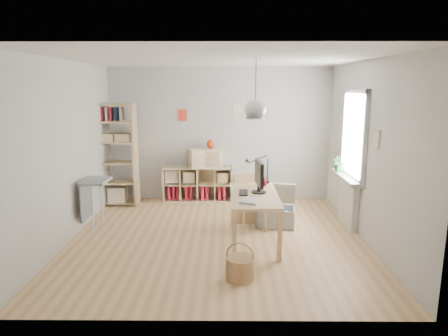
{
  "coord_description": "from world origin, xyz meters",
  "views": [
    {
      "loc": [
        0.15,
        -5.88,
        2.31
      ],
      "look_at": [
        0.1,
        0.3,
        1.05
      ],
      "focal_mm": 32.0,
      "sensor_mm": 36.0,
      "label": 1
    }
  ],
  "objects_px": {
    "cube_shelf": "(197,186)",
    "tall_bookshelf": "(115,151)",
    "drawer_chest": "(205,158)",
    "storage_chest": "(276,212)",
    "chair": "(249,199)",
    "monitor": "(259,175)",
    "desk": "(254,200)"
  },
  "relations": [
    {
      "from": "tall_bookshelf",
      "to": "chair",
      "type": "distance_m",
      "value": 2.95
    },
    {
      "from": "tall_bookshelf",
      "to": "storage_chest",
      "type": "relative_size",
      "value": 2.47
    },
    {
      "from": "storage_chest",
      "to": "drawer_chest",
      "type": "bearing_deg",
      "value": 142.1
    },
    {
      "from": "cube_shelf",
      "to": "monitor",
      "type": "relative_size",
      "value": 2.52
    },
    {
      "from": "cube_shelf",
      "to": "tall_bookshelf",
      "type": "relative_size",
      "value": 0.7
    },
    {
      "from": "chair",
      "to": "storage_chest",
      "type": "distance_m",
      "value": 0.59
    },
    {
      "from": "tall_bookshelf",
      "to": "chair",
      "type": "xyz_separation_m",
      "value": [
        2.55,
        -1.37,
        -0.58
      ]
    },
    {
      "from": "desk",
      "to": "tall_bookshelf",
      "type": "distance_m",
      "value": 3.27
    },
    {
      "from": "chair",
      "to": "drawer_chest",
      "type": "bearing_deg",
      "value": 98.94
    },
    {
      "from": "cube_shelf",
      "to": "drawer_chest",
      "type": "relative_size",
      "value": 2.16
    },
    {
      "from": "chair",
      "to": "monitor",
      "type": "relative_size",
      "value": 1.61
    },
    {
      "from": "drawer_chest",
      "to": "tall_bookshelf",
      "type": "bearing_deg",
      "value": 167.8
    },
    {
      "from": "cube_shelf",
      "to": "drawer_chest",
      "type": "height_order",
      "value": "drawer_chest"
    },
    {
      "from": "chair",
      "to": "desk",
      "type": "bearing_deg",
      "value": -104.09
    },
    {
      "from": "monitor",
      "to": "tall_bookshelf",
      "type": "bearing_deg",
      "value": 140.43
    },
    {
      "from": "desk",
      "to": "monitor",
      "type": "bearing_deg",
      "value": 43.33
    },
    {
      "from": "storage_chest",
      "to": "cube_shelf",
      "type": "bearing_deg",
      "value": 145.08
    },
    {
      "from": "cube_shelf",
      "to": "tall_bookshelf",
      "type": "distance_m",
      "value": 1.77
    },
    {
      "from": "cube_shelf",
      "to": "drawer_chest",
      "type": "bearing_deg",
      "value": -12.77
    },
    {
      "from": "desk",
      "to": "chair",
      "type": "height_order",
      "value": "chair"
    },
    {
      "from": "monitor",
      "to": "storage_chest",
      "type": "bearing_deg",
      "value": 58.33
    },
    {
      "from": "desk",
      "to": "tall_bookshelf",
      "type": "xyz_separation_m",
      "value": [
        -2.59,
        1.95,
        0.43
      ]
    },
    {
      "from": "cube_shelf",
      "to": "chair",
      "type": "xyz_separation_m",
      "value": [
        0.99,
        -1.65,
        0.21
      ]
    },
    {
      "from": "desk",
      "to": "chair",
      "type": "xyz_separation_m",
      "value": [
        -0.04,
        0.58,
        -0.14
      ]
    },
    {
      "from": "monitor",
      "to": "drawer_chest",
      "type": "distance_m",
      "value": 2.31
    },
    {
      "from": "tall_bookshelf",
      "to": "monitor",
      "type": "xyz_separation_m",
      "value": [
        2.66,
        -1.88,
        -0.07
      ]
    },
    {
      "from": "tall_bookshelf",
      "to": "drawer_chest",
      "type": "relative_size",
      "value": 3.09
    },
    {
      "from": "desk",
      "to": "monitor",
      "type": "relative_size",
      "value": 2.7
    },
    {
      "from": "tall_bookshelf",
      "to": "monitor",
      "type": "height_order",
      "value": "tall_bookshelf"
    },
    {
      "from": "tall_bookshelf",
      "to": "cube_shelf",
      "type": "bearing_deg",
      "value": 10.19
    },
    {
      "from": "tall_bookshelf",
      "to": "chair",
      "type": "relative_size",
      "value": 2.23
    },
    {
      "from": "tall_bookshelf",
      "to": "drawer_chest",
      "type": "height_order",
      "value": "tall_bookshelf"
    }
  ]
}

